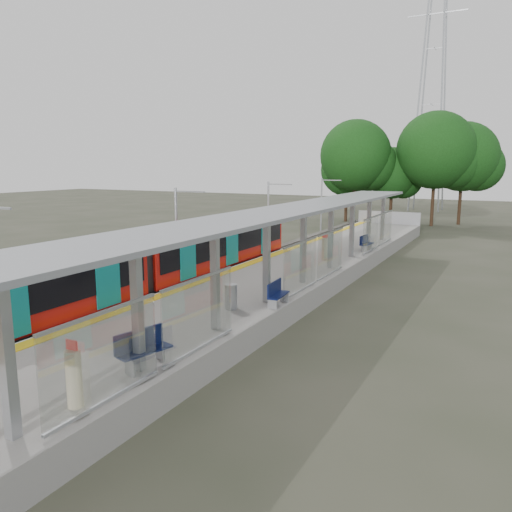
{
  "coord_description": "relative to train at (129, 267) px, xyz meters",
  "views": [
    {
      "loc": [
        11.02,
        -4.2,
        6.67
      ],
      "look_at": [
        -0.05,
        16.97,
        2.3
      ],
      "focal_mm": 35.0,
      "sensor_mm": 36.0,
      "label": 1
    }
  ],
  "objects": [
    {
      "name": "trackbed",
      "position": [
        -0.0,
        7.12,
        -1.93
      ],
      "size": [
        3.0,
        70.0,
        0.24
      ],
      "primitive_type": "cube",
      "color": "#59544C",
      "rests_on": "ground"
    },
    {
      "name": "platform",
      "position": [
        4.5,
        7.12,
        -1.55
      ],
      "size": [
        6.0,
        50.0,
        1.0
      ],
      "primitive_type": "cube",
      "color": "gray",
      "rests_on": "ground"
    },
    {
      "name": "tactile_strip",
      "position": [
        1.95,
        7.12,
        -1.04
      ],
      "size": [
        0.6,
        50.0,
        0.02
      ],
      "primitive_type": "cube",
      "color": "yellow",
      "rests_on": "platform"
    },
    {
      "name": "end_fence",
      "position": [
        4.5,
        32.07,
        -0.45
      ],
      "size": [
        6.0,
        0.1,
        1.2
      ],
      "primitive_type": "cube",
      "color": "#9EA0A5",
      "rests_on": "platform"
    },
    {
      "name": "train",
      "position": [
        0.0,
        0.0,
        0.0
      ],
      "size": [
        2.74,
        27.6,
        3.62
      ],
      "color": "black",
      "rests_on": "ground"
    },
    {
      "name": "canopy",
      "position": [
        6.11,
        3.3,
        2.15
      ],
      "size": [
        3.27,
        38.0,
        3.66
      ],
      "color": "#9EA0A5",
      "rests_on": "platform"
    },
    {
      "name": "pylon",
      "position": [
        3.5,
        60.12,
        16.95
      ],
      "size": [
        8.0,
        4.0,
        38.0
      ],
      "primitive_type": null,
      "color": "#9EA0A5",
      "rests_on": "ground"
    },
    {
      "name": "tree_cluster",
      "position": [
        4.16,
        40.84,
        5.39
      ],
      "size": [
        19.27,
        13.08,
        12.42
      ],
      "color": "#382316",
      "rests_on": "ground"
    },
    {
      "name": "catenary_masts",
      "position": [
        -1.72,
        6.12,
        0.86
      ],
      "size": [
        2.08,
        48.16,
        5.4
      ],
      "color": "#9EA0A5",
      "rests_on": "ground"
    },
    {
      "name": "bench_near",
      "position": [
        6.45,
        -6.69,
        -0.47
      ],
      "size": [
        0.91,
        1.68,
        1.1
      ],
      "rotation": [
        0.0,
        0.0,
        -0.27
      ],
      "color": "#0F194B",
      "rests_on": "platform"
    },
    {
      "name": "bench_mid",
      "position": [
        7.11,
        0.82,
        -0.53
      ],
      "size": [
        0.56,
        1.49,
        1.0
      ],
      "rotation": [
        0.0,
        0.0,
        0.08
      ],
      "color": "#0F194B",
      "rests_on": "platform"
    },
    {
      "name": "bench_far",
      "position": [
        6.73,
        15.57,
        -0.5
      ],
      "size": [
        0.58,
        1.56,
        1.05
      ],
      "rotation": [
        0.0,
        0.0,
        -0.08
      ],
      "color": "#0F194B",
      "rests_on": "platform"
    },
    {
      "name": "info_pillar_near",
      "position": [
        6.59,
        -9.29,
        -0.33
      ],
      "size": [
        0.37,
        0.37,
        1.66
      ],
      "rotation": [
        0.0,
        0.0,
        -0.0
      ],
      "color": "beige",
      "rests_on": "platform"
    },
    {
      "name": "info_pillar_far",
      "position": [
        5.46,
        11.1,
        -0.37
      ],
      "size": [
        0.36,
        0.36,
        1.58
      ],
      "rotation": [
        0.0,
        0.0,
        0.17
      ],
      "color": "beige",
      "rests_on": "platform"
    },
    {
      "name": "litter_bin",
      "position": [
        5.72,
        -0.49,
        -0.55
      ],
      "size": [
        0.62,
        0.62,
        1.01
      ],
      "primitive_type": "cylinder",
      "rotation": [
        0.0,
        0.0,
        0.32
      ],
      "color": "#9EA0A5",
      "rests_on": "platform"
    }
  ]
}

